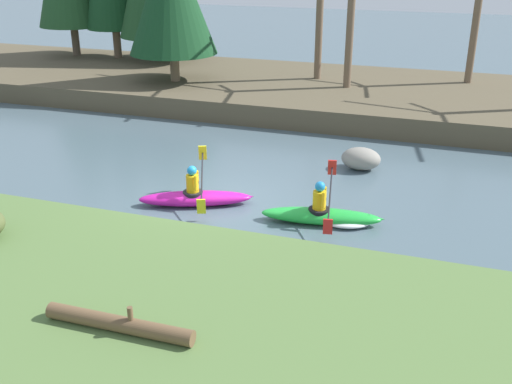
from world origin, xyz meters
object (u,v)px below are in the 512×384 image
(boulder_midstream, at_px, (361,159))
(driftwood_log, at_px, (119,324))
(kayaker_middle, at_px, (196,196))
(kayaker_lead, at_px, (326,215))

(boulder_midstream, xyz_separation_m, driftwood_log, (-1.89, -9.63, 0.54))
(kayaker_middle, bearing_deg, driftwood_log, -98.02)
(kayaker_middle, bearing_deg, kayaker_lead, -21.77)
(kayaker_lead, distance_m, boulder_midstream, 3.73)
(kayaker_middle, distance_m, boulder_midstream, 5.01)
(kayaker_lead, xyz_separation_m, kayaker_middle, (-3.19, -0.00, 0.02))
(kayaker_lead, height_order, boulder_midstream, kayaker_lead)
(kayaker_middle, relative_size, driftwood_log, 1.19)
(kayaker_middle, relative_size, boulder_midstream, 2.51)
(kayaker_lead, distance_m, kayaker_middle, 3.19)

